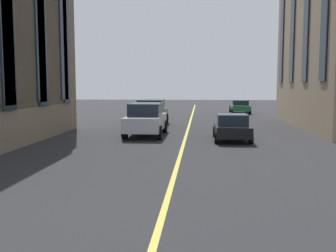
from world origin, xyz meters
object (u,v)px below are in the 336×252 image
at_px(car_black_mid, 232,127).
at_px(car_green_parked_b, 240,106).
at_px(car_green_far, 151,112).
at_px(car_silver_parked_a, 146,119).

height_order(car_black_mid, car_green_parked_b, car_black_mid).
relative_size(car_black_mid, car_green_far, 0.83).
bearing_deg(car_green_parked_b, car_black_mid, 173.25).
distance_m(car_green_parked_b, car_green_far, 15.46).
height_order(car_black_mid, car_silver_parked_a, car_silver_parked_a).
height_order(car_black_mid, car_green_far, car_green_far).
bearing_deg(car_silver_parked_a, car_green_far, 3.97).
bearing_deg(car_green_parked_b, car_green_far, 150.66).
distance_m(car_silver_parked_a, car_green_far, 5.48).
bearing_deg(car_green_far, car_silver_parked_a, -176.03).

